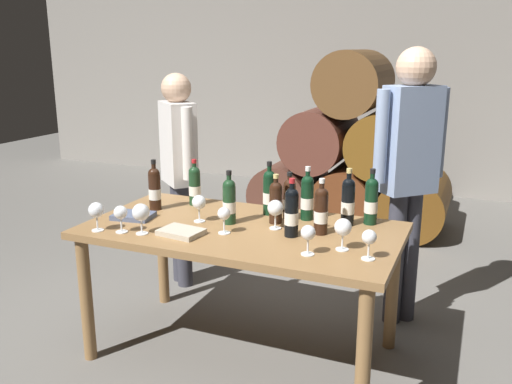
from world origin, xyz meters
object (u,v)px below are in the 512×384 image
wine_glass_2 (199,203)px  wine_glass_5 (369,238)px  taster_seated_left (179,162)px  wine_bottle_8 (269,192)px  wine_glass_4 (275,209)px  wine_glass_1 (343,228)px  wine_bottle_4 (348,201)px  wine_glass_0 (224,215)px  wine_glass_8 (121,213)px  wine_glass_7 (96,211)px  wine_glass_6 (141,213)px  wine_bottle_2 (155,188)px  wine_bottle_7 (229,201)px  wine_bottle_9 (371,200)px  dining_table (242,243)px  wine_bottle_5 (195,185)px  leather_ledger (133,216)px  wine_bottle_1 (307,197)px  wine_bottle_3 (289,198)px  wine_glass_3 (308,234)px  tasting_notebook (181,232)px  wine_bottle_10 (321,210)px  sommelier_presenting (409,162)px  wine_bottle_0 (276,202)px  wine_bottle_6 (292,212)px

wine_glass_2 → wine_glass_5: bearing=-11.2°
wine_glass_5 → taster_seated_left: 1.80m
wine_bottle_8 → wine_glass_4: wine_bottle_8 is taller
wine_glass_1 → wine_bottle_4: bearing=100.3°
wine_glass_0 → wine_glass_8: (-0.51, -0.20, 0.00)m
wine_glass_7 → wine_glass_8: size_ratio=1.07×
wine_glass_5 → wine_glass_6: size_ratio=0.87×
wine_bottle_2 → wine_bottle_7: bearing=-7.9°
wine_bottle_9 → wine_glass_1: size_ratio=1.98×
dining_table → wine_bottle_5: wine_bottle_5 is taller
wine_bottle_9 → leather_ledger: (-1.27, -0.42, -0.12)m
wine_bottle_1 → wine_glass_1: (0.31, -0.40, -0.02)m
wine_bottle_5 → wine_bottle_3: bearing=-3.9°
wine_bottle_8 → wine_bottle_9: bearing=4.7°
wine_glass_0 → wine_glass_3: bearing=-13.9°
tasting_notebook → wine_bottle_10: bearing=31.2°
wine_bottle_5 → taster_seated_left: taster_seated_left is taller
wine_bottle_7 → wine_glass_7: wine_bottle_7 is taller
wine_bottle_5 → wine_bottle_8: size_ratio=0.91×
tasting_notebook → sommelier_presenting: bearing=51.5°
wine_bottle_8 → wine_bottle_1: bearing=-2.8°
wine_glass_8 → wine_glass_4: bearing=27.1°
wine_bottle_3 → wine_glass_2: 0.51m
wine_bottle_1 → wine_glass_7: 1.15m
wine_glass_0 → sommelier_presenting: sommelier_presenting is taller
wine_bottle_5 → wine_glass_5: (1.18, -0.49, -0.02)m
wine_bottle_2 → wine_glass_1: (1.21, -0.24, -0.02)m
wine_bottle_0 → wine_bottle_8: (-0.09, 0.14, 0.01)m
wine_glass_8 → tasting_notebook: 0.33m
wine_bottle_3 → wine_bottle_6: 0.30m
sommelier_presenting → taster_seated_left: sommelier_presenting is taller
wine_bottle_2 → wine_bottle_5: size_ratio=1.07×
wine_bottle_0 → sommelier_presenting: sommelier_presenting is taller
wine_bottle_0 → wine_bottle_2: 0.76m
wine_bottle_1 → wine_bottle_9: wine_bottle_9 is taller
wine_bottle_9 → wine_glass_3: size_ratio=2.15×
wine_bottle_4 → taster_seated_left: bearing=161.0°
wine_bottle_0 → wine_bottle_4: size_ratio=0.87×
wine_glass_7 → sommelier_presenting: (1.45, 1.10, 0.17)m
wine_glass_2 → wine_glass_4: bearing=6.8°
wine_glass_2 → sommelier_presenting: (1.03, 0.75, 0.17)m
wine_glass_0 → leather_ledger: bearing=176.5°
leather_ledger → sommelier_presenting: (1.41, 0.84, 0.27)m
wine_glass_4 → wine_glass_0: bearing=-141.3°
wine_bottle_9 → leather_ledger: size_ratio=1.42×
wine_bottle_7 → sommelier_presenting: bearing=39.7°
wine_bottle_0 → wine_glass_2: wine_bottle_0 is taller
wine_glass_5 → sommelier_presenting: bearing=87.7°
dining_table → wine_bottle_9: 0.75m
wine_bottle_4 → wine_bottle_6: wine_bottle_4 is taller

